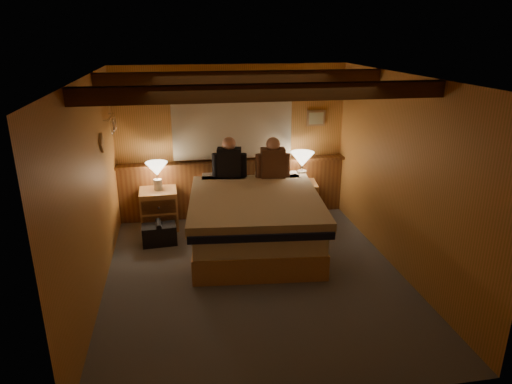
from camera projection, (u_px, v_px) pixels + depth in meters
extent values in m
plane|color=#575E67|center=(255.00, 276.00, 5.63)|extent=(4.20, 4.20, 0.00)
plane|color=tan|center=(255.00, 77.00, 4.83)|extent=(4.20, 4.20, 0.00)
plane|color=#CC8749|center=(232.00, 143.00, 7.18)|extent=(3.60, 0.00, 3.60)
plane|color=#CC8749|center=(92.00, 193.00, 4.94)|extent=(0.00, 4.20, 4.20)
plane|color=#CC8749|center=(401.00, 176.00, 5.53)|extent=(0.00, 4.20, 4.20)
plane|color=#CC8749|center=(305.00, 274.00, 3.28)|extent=(3.60, 0.00, 3.60)
cube|color=brown|center=(233.00, 189.00, 7.38)|extent=(3.60, 0.12, 0.90)
cube|color=brown|center=(233.00, 162.00, 7.17)|extent=(3.60, 0.22, 0.04)
cylinder|color=#442611|center=(232.00, 88.00, 6.83)|extent=(2.10, 0.05, 0.05)
sphere|color=#442611|center=(161.00, 90.00, 6.66)|extent=(0.08, 0.08, 0.08)
sphere|color=#442611|center=(300.00, 87.00, 7.00)|extent=(0.08, 0.08, 0.08)
cube|color=white|center=(232.00, 125.00, 7.02)|extent=(1.85, 0.08, 1.05)
cube|color=#442611|center=(266.00, 92.00, 4.31)|extent=(3.60, 0.15, 0.16)
cube|color=#442611|center=(243.00, 78.00, 5.70)|extent=(3.60, 0.15, 0.16)
cylinder|color=silver|center=(110.00, 117.00, 6.25)|extent=(0.03, 0.55, 0.03)
torus|color=silver|center=(112.00, 127.00, 6.16)|extent=(0.01, 0.21, 0.21)
torus|color=silver|center=(114.00, 124.00, 6.37)|extent=(0.01, 0.21, 0.21)
cube|color=#A57E52|center=(316.00, 118.00, 7.27)|extent=(0.30, 0.03, 0.25)
cube|color=#EEE6C4|center=(316.00, 118.00, 7.26)|extent=(0.24, 0.01, 0.19)
cube|color=tan|center=(254.00, 234.00, 6.42)|extent=(1.84, 2.33, 0.33)
cube|color=white|center=(254.00, 214.00, 6.33)|extent=(1.80, 2.29, 0.26)
cube|color=black|center=(256.00, 211.00, 6.02)|extent=(1.86, 1.90, 0.09)
cube|color=tan|center=(255.00, 201.00, 6.12)|extent=(1.92, 2.13, 0.13)
cube|color=white|center=(223.00, 181.00, 7.03)|extent=(0.69, 0.43, 0.17)
cube|color=white|center=(277.00, 180.00, 7.09)|extent=(0.69, 0.43, 0.17)
cube|color=tan|center=(159.00, 209.00, 6.95)|extent=(0.57, 0.51, 0.61)
cube|color=brown|center=(159.00, 207.00, 6.69)|extent=(0.50, 0.04, 0.21)
cube|color=brown|center=(160.00, 222.00, 6.77)|extent=(0.50, 0.04, 0.21)
cylinder|color=silver|center=(159.00, 207.00, 6.69)|extent=(0.03, 0.03, 0.03)
cylinder|color=silver|center=(160.00, 222.00, 6.77)|extent=(0.03, 0.03, 0.03)
cube|color=tan|center=(299.00, 200.00, 7.31)|extent=(0.60, 0.55, 0.60)
cube|color=brown|center=(301.00, 198.00, 7.05)|extent=(0.49, 0.08, 0.21)
cube|color=brown|center=(301.00, 213.00, 7.13)|extent=(0.49, 0.08, 0.21)
cylinder|color=silver|center=(301.00, 198.00, 7.05)|extent=(0.03, 0.03, 0.03)
cylinder|color=silver|center=(301.00, 213.00, 7.13)|extent=(0.03, 0.03, 0.03)
cylinder|color=silver|center=(158.00, 185.00, 6.84)|extent=(0.13, 0.13, 0.16)
cylinder|color=silver|center=(157.00, 178.00, 6.80)|extent=(0.02, 0.02, 0.09)
cone|color=beige|center=(157.00, 169.00, 6.76)|extent=(0.33, 0.33, 0.20)
cylinder|color=silver|center=(302.00, 176.00, 7.23)|extent=(0.14, 0.14, 0.19)
cylinder|color=silver|center=(302.00, 169.00, 7.18)|extent=(0.02, 0.02, 0.10)
cone|color=beige|center=(302.00, 159.00, 7.13)|extent=(0.37, 0.37, 0.23)
cube|color=black|center=(229.00, 163.00, 6.90)|extent=(0.39, 0.27, 0.47)
cylinder|color=black|center=(216.00, 166.00, 6.92)|extent=(0.11, 0.11, 0.38)
cylinder|color=black|center=(243.00, 166.00, 6.92)|extent=(0.11, 0.11, 0.38)
sphere|color=tan|center=(229.00, 144.00, 6.80)|extent=(0.21, 0.21, 0.21)
cube|color=#523121|center=(273.00, 164.00, 6.88)|extent=(0.38, 0.24, 0.47)
cylinder|color=#523121|center=(259.00, 167.00, 6.88)|extent=(0.11, 0.11, 0.38)
cylinder|color=#523121|center=(286.00, 166.00, 6.91)|extent=(0.11, 0.11, 0.38)
sphere|color=tan|center=(273.00, 144.00, 6.78)|extent=(0.21, 0.21, 0.21)
cube|color=black|center=(159.00, 234.00, 6.45)|extent=(0.49, 0.32, 0.28)
cylinder|color=black|center=(159.00, 224.00, 6.40)|extent=(0.10, 0.29, 0.08)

